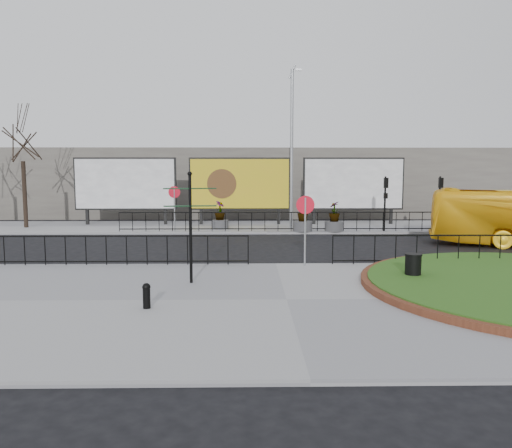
{
  "coord_description": "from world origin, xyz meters",
  "views": [
    {
      "loc": [
        -1.01,
        -17.72,
        3.51
      ],
      "look_at": [
        -0.69,
        1.59,
        1.38
      ],
      "focal_mm": 35.0,
      "sensor_mm": 36.0,
      "label": 1
    }
  ],
  "objects_px": {
    "billboard_mid": "(240,184)",
    "planter_b": "(303,220)",
    "lamp_post": "(292,146)",
    "bollard": "(147,294)",
    "planter_c": "(334,220)",
    "litter_bin": "(413,268)",
    "planter_a": "(220,218)",
    "fingerpost_sign": "(190,216)"
  },
  "relations": [
    {
      "from": "bollard",
      "to": "billboard_mid",
      "type": "bearing_deg",
      "value": 83.94
    },
    {
      "from": "lamp_post",
      "to": "fingerpost_sign",
      "type": "bearing_deg",
      "value": -106.74
    },
    {
      "from": "bollard",
      "to": "fingerpost_sign",
      "type": "bearing_deg",
      "value": 74.2
    },
    {
      "from": "lamp_post",
      "to": "planter_c",
      "type": "distance_m",
      "value": 4.93
    },
    {
      "from": "planter_b",
      "to": "planter_c",
      "type": "distance_m",
      "value": 1.73
    },
    {
      "from": "fingerpost_sign",
      "to": "litter_bin",
      "type": "xyz_separation_m",
      "value": [
        6.7,
        0.05,
        -1.58
      ]
    },
    {
      "from": "lamp_post",
      "to": "bollard",
      "type": "bearing_deg",
      "value": -106.59
    },
    {
      "from": "lamp_post",
      "to": "bollard",
      "type": "xyz_separation_m",
      "value": [
        -5.0,
        -16.77,
        -4.36
      ]
    },
    {
      "from": "bollard",
      "to": "planter_a",
      "type": "relative_size",
      "value": 0.4
    },
    {
      "from": "lamp_post",
      "to": "bollard",
      "type": "relative_size",
      "value": 14.7
    },
    {
      "from": "billboard_mid",
      "to": "planter_a",
      "type": "distance_m",
      "value": 3.17
    },
    {
      "from": "fingerpost_sign",
      "to": "litter_bin",
      "type": "relative_size",
      "value": 3.9
    },
    {
      "from": "lamp_post",
      "to": "litter_bin",
      "type": "bearing_deg",
      "value": -79.95
    },
    {
      "from": "planter_a",
      "to": "planter_c",
      "type": "xyz_separation_m",
      "value": [
        6.34,
        -1.26,
        -0.0
      ]
    },
    {
      "from": "bollard",
      "to": "planter_b",
      "type": "distance_m",
      "value": 16.14
    },
    {
      "from": "bollard",
      "to": "planter_c",
      "type": "xyz_separation_m",
      "value": [
        7.22,
        15.17,
        0.27
      ]
    },
    {
      "from": "litter_bin",
      "to": "planter_c",
      "type": "distance_m",
      "value": 12.38
    },
    {
      "from": "billboard_mid",
      "to": "planter_c",
      "type": "distance_m",
      "value": 6.61
    },
    {
      "from": "bollard",
      "to": "litter_bin",
      "type": "bearing_deg",
      "value": 20.52
    },
    {
      "from": "planter_b",
      "to": "bollard",
      "type": "bearing_deg",
      "value": -109.89
    },
    {
      "from": "planter_a",
      "to": "planter_c",
      "type": "bearing_deg",
      "value": -11.24
    },
    {
      "from": "billboard_mid",
      "to": "fingerpost_sign",
      "type": "distance_m",
      "value": 16.05
    },
    {
      "from": "billboard_mid",
      "to": "planter_a",
      "type": "relative_size",
      "value": 3.91
    },
    {
      "from": "billboard_mid",
      "to": "lamp_post",
      "type": "distance_m",
      "value": 4.23
    },
    {
      "from": "billboard_mid",
      "to": "fingerpost_sign",
      "type": "relative_size",
      "value": 1.86
    },
    {
      "from": "fingerpost_sign",
      "to": "planter_a",
      "type": "bearing_deg",
      "value": 85.75
    },
    {
      "from": "billboard_mid",
      "to": "fingerpost_sign",
      "type": "bearing_deg",
      "value": -94.33
    },
    {
      "from": "fingerpost_sign",
      "to": "lamp_post",
      "type": "bearing_deg",
      "value": 69.45
    },
    {
      "from": "billboard_mid",
      "to": "lamp_post",
      "type": "xyz_separation_m",
      "value": [
        3.01,
        -1.97,
        2.23
      ]
    },
    {
      "from": "litter_bin",
      "to": "planter_b",
      "type": "distance_m",
      "value": 12.54
    },
    {
      "from": "planter_b",
      "to": "planter_c",
      "type": "relative_size",
      "value": 1.0
    },
    {
      "from": "planter_b",
      "to": "billboard_mid",
      "type": "bearing_deg",
      "value": 134.42
    },
    {
      "from": "billboard_mid",
      "to": "planter_b",
      "type": "distance_m",
      "value": 5.34
    },
    {
      "from": "bollard",
      "to": "planter_a",
      "type": "distance_m",
      "value": 16.46
    },
    {
      "from": "planter_c",
      "to": "billboard_mid",
      "type": "bearing_deg",
      "value": 145.69
    },
    {
      "from": "fingerpost_sign",
      "to": "billboard_mid",
      "type": "bearing_deg",
      "value": 81.86
    },
    {
      "from": "planter_b",
      "to": "lamp_post",
      "type": "bearing_deg",
      "value": 107.12
    },
    {
      "from": "fingerpost_sign",
      "to": "planter_b",
      "type": "bearing_deg",
      "value": 65.42
    },
    {
      "from": "planter_b",
      "to": "planter_c",
      "type": "xyz_separation_m",
      "value": [
        1.73,
        -0.0,
        0.02
      ]
    },
    {
      "from": "billboard_mid",
      "to": "planter_c",
      "type": "xyz_separation_m",
      "value": [
        5.23,
        -3.57,
        -1.86
      ]
    },
    {
      "from": "billboard_mid",
      "to": "litter_bin",
      "type": "bearing_deg",
      "value": -71.02
    },
    {
      "from": "planter_a",
      "to": "litter_bin",
      "type": "bearing_deg",
      "value": -64.2
    }
  ]
}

